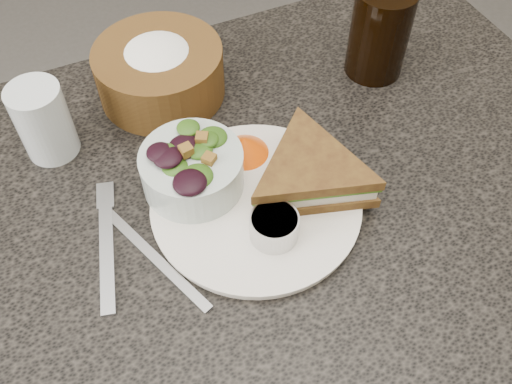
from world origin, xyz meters
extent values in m
cube|color=black|center=(0.00, 0.00, 0.38)|extent=(1.00, 0.70, 0.75)
cylinder|color=silver|center=(0.00, -0.01, 0.76)|extent=(0.25, 0.25, 0.01)
cylinder|color=#B5B5B5|center=(0.00, -0.06, 0.78)|extent=(0.07, 0.07, 0.03)
cone|color=#ED5007|center=(0.02, 0.07, 0.78)|extent=(0.07, 0.07, 0.03)
cube|color=#A6AAB1|center=(-0.19, 0.00, 0.75)|extent=(0.06, 0.16, 0.00)
cube|color=#98999C|center=(-0.14, -0.03, 0.75)|extent=(0.08, 0.18, 0.00)
cylinder|color=silver|center=(-0.21, 0.19, 0.80)|extent=(0.07, 0.07, 0.10)
camera|label=1|loc=(-0.17, -0.39, 1.32)|focal=40.00mm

